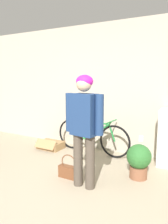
{
  "coord_description": "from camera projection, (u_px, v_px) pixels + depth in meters",
  "views": [
    {
      "loc": [
        1.6,
        -1.51,
        1.52
      ],
      "look_at": [
        0.18,
        1.0,
        1.06
      ],
      "focal_mm": 35.0,
      "sensor_mm": 36.0,
      "label": 1
    }
  ],
  "objects": [
    {
      "name": "cardboard_box",
      "position": [
        51.0,
        145.0,
        4.72
      ],
      "size": [
        0.52,
        0.43,
        0.23
      ],
      "color": "#A87F51",
      "rests_on": "ground_plane"
    },
    {
      "name": "wall_back",
      "position": [
        116.0,
        89.0,
        4.36
      ],
      "size": [
        8.0,
        0.07,
        2.6
      ],
      "color": "#B7AD99",
      "rests_on": "ground_plane"
    },
    {
      "name": "bicycle",
      "position": [
        91.0,
        136.0,
        4.41
      ],
      "size": [
        1.67,
        0.46,
        0.71
      ],
      "rotation": [
        0.0,
        0.0,
        -0.07
      ],
      "color": "black",
      "rests_on": "ground_plane"
    },
    {
      "name": "person",
      "position": [
        84.0,
        122.0,
        2.94
      ],
      "size": [
        0.57,
        0.25,
        1.56
      ],
      "rotation": [
        0.0,
        0.0,
        -0.11
      ],
      "color": "#4C4238",
      "rests_on": "ground_plane"
    },
    {
      "name": "ground_plane",
      "position": [
        23.0,
        222.0,
        2.32
      ],
      "size": [
        14.0,
        14.0,
        0.0
      ],
      "primitive_type": "plane",
      "color": "tan"
    },
    {
      "name": "potted_plant",
      "position": [
        139.0,
        160.0,
        3.3
      ],
      "size": [
        0.37,
        0.37,
        0.53
      ],
      "color": "brown",
      "rests_on": "ground_plane"
    },
    {
      "name": "handbag",
      "position": [
        69.0,
        171.0,
        3.33
      ],
      "size": [
        0.32,
        0.11,
        0.37
      ],
      "color": "brown",
      "rests_on": "ground_plane"
    }
  ]
}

